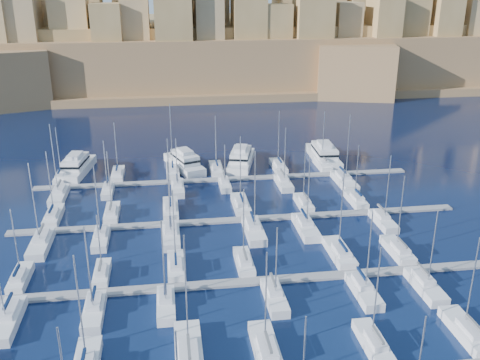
{
  "coord_description": "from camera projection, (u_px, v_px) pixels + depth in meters",
  "views": [
    {
      "loc": [
        -12.77,
        -80.34,
        42.41
      ],
      "look_at": [
        -0.58,
        6.0,
        9.68
      ],
      "focal_mm": 40.0,
      "sensor_mm": 36.0,
      "label": 1
    }
  ],
  "objects": [
    {
      "name": "sailboat_44",
      "position": [
        178.0,
        188.0,
        114.05
      ],
      "size": [
        2.67,
        8.9,
        12.15
      ],
      "color": "silver",
      "rests_on": "ground"
    },
    {
      "name": "sailboat_36",
      "position": [
        61.0,
        177.0,
        120.14
      ],
      "size": [
        2.38,
        7.95,
        12.52
      ],
      "color": "silver",
      "rests_on": "ground"
    },
    {
      "name": "sailboat_42",
      "position": [
        59.0,
        195.0,
        110.44
      ],
      "size": [
        2.93,
        9.78,
        16.22
      ],
      "color": "silver",
      "rests_on": "ground"
    },
    {
      "name": "motor_yacht_a",
      "position": [
        77.0,
        166.0,
        124.25
      ],
      "size": [
        7.21,
        16.74,
        5.25
      ],
      "color": "silver",
      "rests_on": "ground"
    },
    {
      "name": "sailboat_31",
      "position": [
        101.0,
        238.0,
        91.97
      ],
      "size": [
        2.59,
        8.64,
        14.52
      ],
      "color": "silver",
      "rests_on": "ground"
    },
    {
      "name": "sailboat_13",
      "position": [
        102.0,
        273.0,
        80.91
      ],
      "size": [
        2.26,
        7.52,
        10.48
      ],
      "color": "silver",
      "rests_on": "ground"
    },
    {
      "name": "sailboat_26",
      "position": [
        171.0,
        209.0,
        103.65
      ],
      "size": [
        2.88,
        9.61,
        15.03
      ],
      "color": "silver",
      "rests_on": "ground"
    },
    {
      "name": "sailboat_45",
      "position": [
        225.0,
        185.0,
        116.04
      ],
      "size": [
        2.25,
        7.5,
        10.16
      ],
      "color": "silver",
      "rests_on": "ground"
    },
    {
      "name": "sailboat_30",
      "position": [
        41.0,
        243.0,
        89.97
      ],
      "size": [
        3.05,
        10.18,
        15.6
      ],
      "color": "silver",
      "rests_on": "ground"
    },
    {
      "name": "sailboat_19",
      "position": [
        94.0,
        311.0,
        71.7
      ],
      "size": [
        2.62,
        8.72,
        13.85
      ],
      "color": "silver",
      "rests_on": "ground"
    },
    {
      "name": "sailboat_39",
      "position": [
        216.0,
        169.0,
        125.42
      ],
      "size": [
        2.83,
        9.44,
        13.69
      ],
      "color": "silver",
      "rests_on": "ground"
    },
    {
      "name": "sailboat_15",
      "position": [
        244.0,
        262.0,
        84.13
      ],
      "size": [
        2.5,
        8.33,
        13.15
      ],
      "color": "silver",
      "rests_on": "ground"
    },
    {
      "name": "fortified_city",
      "position": [
        192.0,
        48.0,
        229.77
      ],
      "size": [
        460.0,
        108.95,
        59.52
      ],
      "color": "brown",
      "rests_on": "ground"
    },
    {
      "name": "motor_yacht_b",
      "position": [
        185.0,
        162.0,
        127.33
      ],
      "size": [
        9.65,
        16.39,
        5.25
      ],
      "color": "silver",
      "rests_on": "ground"
    },
    {
      "name": "sailboat_41",
      "position": [
        322.0,
        165.0,
        128.48
      ],
      "size": [
        2.64,
        8.79,
        13.92
      ],
      "color": "silver",
      "rests_on": "ground"
    },
    {
      "name": "sailboat_47",
      "position": [
        344.0,
        181.0,
        117.95
      ],
      "size": [
        3.25,
        10.84,
        16.24
      ],
      "color": "silver",
      "rests_on": "ground"
    },
    {
      "name": "sailboat_38",
      "position": [
        173.0,
        171.0,
        124.22
      ],
      "size": [
        2.92,
        9.74,
        16.72
      ],
      "color": "silver",
      "rests_on": "ground"
    },
    {
      "name": "sailboat_12",
      "position": [
        20.0,
        278.0,
        79.6
      ],
      "size": [
        2.43,
        8.09,
        12.0
      ],
      "color": "silver",
      "rests_on": "ground"
    },
    {
      "name": "pontoon_far",
      "position": [
        226.0,
        179.0,
        120.64
      ],
      "size": [
        84.0,
        2.0,
        0.4
      ],
      "primitive_type": "cube",
      "color": "slate",
      "rests_on": "ground"
    },
    {
      "name": "sailboat_14",
      "position": [
        176.0,
        266.0,
        82.85
      ],
      "size": [
        2.58,
        8.6,
        13.56
      ],
      "color": "silver",
      "rests_on": "ground"
    },
    {
      "name": "sailboat_28",
      "position": [
        304.0,
        203.0,
        106.42
      ],
      "size": [
        2.43,
        8.1,
        13.22
      ],
      "color": "silver",
      "rests_on": "ground"
    },
    {
      "name": "sailboat_40",
      "position": [
        278.0,
        166.0,
        127.35
      ],
      "size": [
        2.82,
        9.39,
        14.37
      ],
      "color": "silver",
      "rests_on": "ground"
    },
    {
      "name": "sailboat_16",
      "position": [
        340.0,
        253.0,
        86.91
      ],
      "size": [
        2.97,
        9.9,
        15.19
      ],
      "color": "silver",
      "rests_on": "ground"
    },
    {
      "name": "sailboat_46",
      "position": [
        283.0,
        183.0,
        117.04
      ],
      "size": [
        2.69,
        8.98,
        13.62
      ],
      "color": "silver",
      "rests_on": "ground"
    },
    {
      "name": "sailboat_23",
      "position": [
        425.0,
        286.0,
        77.62
      ],
      "size": [
        2.77,
        9.23,
        13.16
      ],
      "color": "silver",
      "rests_on": "ground"
    },
    {
      "name": "pontoon_mid_near",
      "position": [
        261.0,
        281.0,
        79.86
      ],
      "size": [
        84.0,
        2.0,
        0.4
      ],
      "primitive_type": "cube",
      "color": "slate",
      "rests_on": "ground"
    },
    {
      "name": "sailboat_20",
      "position": [
        166.0,
        304.0,
        73.17
      ],
      "size": [
        2.48,
        8.26,
        13.88
      ],
      "color": "silver",
      "rests_on": "ground"
    },
    {
      "name": "sailboat_29",
      "position": [
        356.0,
        199.0,
        108.1
      ],
      "size": [
        2.6,
        8.68,
        12.39
      ],
      "color": "silver",
      "rests_on": "ground"
    },
    {
      "name": "sailboat_17",
      "position": [
        398.0,
        250.0,
        87.79
      ],
      "size": [
        2.7,
        9.01,
        13.85
      ],
      "color": "silver",
      "rests_on": "ground"
    },
    {
      "name": "sailboat_25",
      "position": [
        112.0,
        213.0,
        101.8
      ],
      "size": [
        2.62,
        8.73,
        13.16
      ],
      "color": "silver",
      "rests_on": "ground"
    },
    {
      "name": "sailboat_18",
      "position": [
        8.0,
        320.0,
        69.76
      ],
      "size": [
        2.95,
        9.83,
        13.52
      ],
      "color": "silver",
      "rests_on": "ground"
    },
    {
      "name": "sailboat_32",
      "position": [
        171.0,
        235.0,
        92.96
      ],
      "size": [
        2.97,
        9.89,
        14.79
      ],
      "color": "silver",
      "rests_on": "ground"
    },
    {
      "name": "sailboat_5",
      "position": [
        467.0,
        331.0,
        67.56
      ],
      "size": [
        2.84,
        9.48,
        13.98
      ],
      "color": "silver",
      "rests_on": "ground"
    },
    {
      "name": "sailboat_24",
      "position": [
        54.0,
        216.0,
        100.54
      ],
      "size": [
        2.72,
        9.07,
        13.57
      ],
      "color": "silver",
      "rests_on": "ground"
    },
    {
      "name": "motor_yacht_d",
      "position": [
        324.0,
        154.0,
        132.8
      ],
      "size": [
        6.23,
        18.09,
        5.25
      ],
      "color": "silver",
      "rests_on": "ground"
    },
    {
      "name": "sailboat_34",
      "position": [
        306.0,
        227.0,
        96.0
      ],
      "size": [
        3.04,
        10.12,
        14.48
      ],
      "color": "silver",
      "rests_on": "ground"
    },
    {
      "name": "motor_yacht_c",
      "position": [
        241.0,
        159.0,
        129.52
      ],
      "size": [
        9.09,
        17.33,
        5.25
      ],
      "color": "silver",
      "rests_on": "ground"
    },
    {
      "name": "sailboat_4",
      "position": [
        373.0,
        343.0,
        65.43
      ],
      "size": [
        2.52,
        8.4,
        13.86
      ],
      "color": "silver",
      "rests_on": "ground"
    },
    {
      "name": "sailboat_37",
      "position": [
        118.0,
        174.0,
        122.2
      ],
      "size": [
        2.66,
        8.88,
        13.0
      ],
      "color": "silver",
      "rests_on": "ground"
    },
    {
      "name": "sailboat_3",
      "position": [
        266.0,
        349.0,
        64.28
      ],
      "size": [
        2.91,
        9.68,
        13.86
      ],
      "color": "silver",
      "rests_on": "ground"
    },
    {
      "name": "sailboat_21",
      "position": [
        274.0,
        297.0,
        74.94
      ],
      "size": [
        2.62,
        8.73,
        12.03
      ],
      "color": "silver",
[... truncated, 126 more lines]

